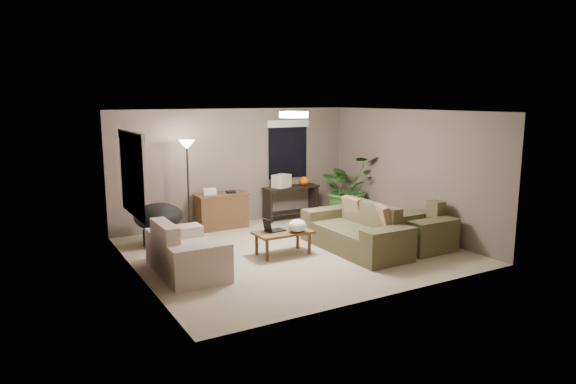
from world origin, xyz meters
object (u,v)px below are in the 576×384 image
console_table (291,200)px  papasan_chair (159,221)px  desk (222,211)px  houseplant (348,194)px  loveseat (185,255)px  cat_scratching_post (380,220)px  main_sofa (356,234)px  floor_lamp (187,156)px  coffee_table (283,235)px  armchair (421,232)px

console_table → papasan_chair: 3.29m
desk → houseplant: size_ratio=0.75×
loveseat → cat_scratching_post: size_ratio=3.20×
main_sofa → desk: 3.08m
papasan_chair → floor_lamp: floor_lamp is taller
coffee_table → floor_lamp: 2.65m
loveseat → armchair: same height
coffee_table → loveseat: bearing=-177.5°
desk → papasan_chair: papasan_chair is taller
main_sofa → console_table: (0.19, 2.70, 0.14)m
floor_lamp → cat_scratching_post: bearing=-25.1°
papasan_chair → console_table: bearing=11.2°
papasan_chair → houseplant: houseplant is taller
desk → papasan_chair: (-1.51, -0.62, 0.09)m
papasan_chair → floor_lamp: 1.43m
desk → houseplant: houseplant is taller
main_sofa → console_table: 2.71m
console_table → cat_scratching_post: 2.15m
coffee_table → houseplant: 3.08m
papasan_chair → coffee_table: bearing=-44.0°
loveseat → floor_lamp: bearing=69.4°
main_sofa → cat_scratching_post: size_ratio=4.40×
armchair → papasan_chair: bearing=147.9°
coffee_table → cat_scratching_post: 2.62m
floor_lamp → desk: bearing=11.7°
loveseat → cat_scratching_post: loveseat is taller
armchair → houseplant: (0.21, 2.55, 0.28)m
main_sofa → cat_scratching_post: main_sofa is taller
armchair → cat_scratching_post: armchair is taller
floor_lamp → coffee_table: bearing=-65.3°
papasan_chair → cat_scratching_post: size_ratio=2.14×
houseplant → cat_scratching_post: bearing=-91.0°
houseplant → loveseat: bearing=-158.7°
desk → cat_scratching_post: bearing=-33.2°
coffee_table → console_table: bearing=57.0°
houseplant → cat_scratching_post: houseplant is taller
main_sofa → cat_scratching_post: 1.54m
papasan_chair → cat_scratching_post: (4.30, -1.21, -0.25)m
loveseat → papasan_chair: size_ratio=1.49×
console_table → cat_scratching_post: console_table is taller
main_sofa → loveseat: 3.13m
armchair → papasan_chair: 4.86m
desk → console_table: same height
coffee_table → cat_scratching_post: size_ratio=2.00×
floor_lamp → papasan_chair: bearing=-148.5°
coffee_table → papasan_chair: (-1.73, 1.67, 0.11)m
armchair → console_table: size_ratio=0.77×
coffee_table → papasan_chair: papasan_chair is taller
main_sofa → armchair: 1.20m
coffee_table → desk: (-0.22, 2.28, 0.02)m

